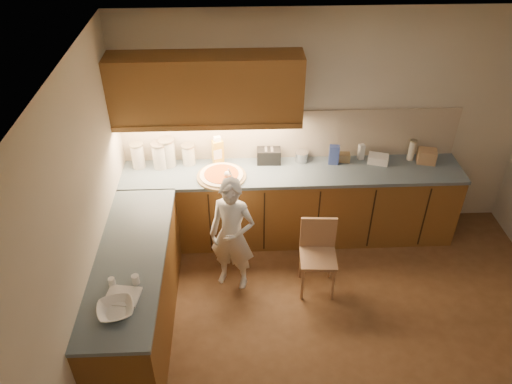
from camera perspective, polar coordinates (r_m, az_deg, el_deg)
The scene contains 24 objects.
room at distance 3.79m, azimuth 12.98°, elevation -2.09°, with size 4.54×4.50×2.62m.
l_counter at distance 5.40m, azimuth -1.33°, elevation -4.37°, with size 3.77×2.62×0.92m.
backsplash at distance 5.61m, azimuth 4.02°, elevation 6.58°, with size 3.75×0.02×0.58m, color #BDAC92.
upper_cabinets at distance 5.15m, azimuth -5.71°, elevation 11.66°, with size 1.95×0.36×0.73m.
pizza_on_board at distance 5.39m, azimuth -3.94°, elevation 1.88°, with size 0.53×0.53×0.22m.
child at distance 5.04m, azimuth -2.72°, elevation -4.97°, with size 0.48×0.31×1.31m, color white.
wooden_chair at distance 5.18m, azimuth 7.09°, elevation -6.66°, with size 0.39×0.39×0.82m.
mixing_bowl at distance 4.11m, azimuth -15.75°, elevation -12.84°, with size 0.28×0.28×0.07m, color white.
canister_a at distance 5.63m, azimuth -13.36°, elevation 4.08°, with size 0.15×0.15×0.30m.
canister_b at distance 5.58m, azimuth -10.94°, elevation 4.16°, with size 0.17×0.17×0.30m.
canister_c at distance 5.59m, azimuth -10.10°, elevation 4.48°, with size 0.18×0.18×0.33m.
canister_d at distance 5.60m, azimuth -7.72°, elevation 4.29°, with size 0.15×0.15×0.24m.
oil_jug at distance 5.55m, azimuth -4.38°, elevation 4.63°, with size 0.14×0.12×0.35m.
toaster at distance 5.59m, azimuth 1.48°, elevation 4.15°, with size 0.27×0.16×0.17m.
steel_pot at distance 5.66m, azimuth 5.22°, elevation 4.08°, with size 0.15×0.15×0.12m.
blue_box at distance 5.63m, azimuth 8.90°, elevation 4.23°, with size 0.11×0.08×0.22m, color #2F438F.
card_box_a at distance 5.72m, azimuth 9.97°, elevation 3.93°, with size 0.14×0.10×0.10m, color #977B51.
white_bottle at distance 5.78m, azimuth 11.93°, elevation 4.52°, with size 0.06×0.06×0.18m, color silver.
flat_pack at distance 5.78m, azimuth 13.78°, elevation 3.70°, with size 0.22×0.15×0.09m, color silver.
tall_jar at distance 5.89m, azimuth 17.38°, elevation 4.61°, with size 0.08×0.08×0.25m.
card_box_b at distance 5.92m, azimuth 18.93°, elevation 3.90°, with size 0.20×0.16×0.16m, color tan.
dough_cloth at distance 4.23m, azimuth -14.98°, elevation -11.41°, with size 0.27×0.21×0.02m, color silver.
spice_jar_a at distance 4.32m, azimuth -16.16°, elevation -9.83°, with size 0.06×0.06×0.07m, color white.
spice_jar_b at distance 4.28m, azimuth -13.61°, elevation -9.68°, with size 0.06×0.06×0.08m, color white.
Camera 1 is at (-0.98, -2.86, 3.96)m, focal length 35.00 mm.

